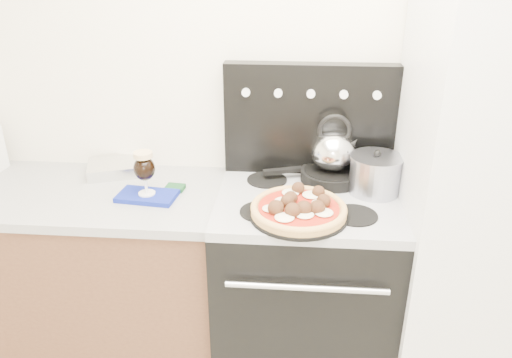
# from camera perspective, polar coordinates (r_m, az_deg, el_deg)

# --- Properties ---
(room_shell) EXTENTS (3.52, 3.01, 2.52)m
(room_shell) POSITION_cam_1_polar(r_m,az_deg,el_deg) (1.17, 3.24, -6.88)
(room_shell) COLOR beige
(room_shell) RESTS_ON ground
(base_cabinet) EXTENTS (1.45, 0.60, 0.86)m
(base_cabinet) POSITION_cam_1_polar(r_m,az_deg,el_deg) (2.60, -20.21, -10.46)
(base_cabinet) COLOR brown
(base_cabinet) RESTS_ON ground
(countertop) EXTENTS (1.48, 0.63, 0.04)m
(countertop) POSITION_cam_1_polar(r_m,az_deg,el_deg) (2.38, -21.78, -1.52)
(countertop) COLOR #A0A0A1
(countertop) RESTS_ON base_cabinet
(stove_body) EXTENTS (0.76, 0.65, 0.88)m
(stove_body) POSITION_cam_1_polar(r_m,az_deg,el_deg) (2.36, 5.41, -12.52)
(stove_body) COLOR black
(stove_body) RESTS_ON ground
(cooktop) EXTENTS (0.76, 0.65, 0.04)m
(cooktop) POSITION_cam_1_polar(r_m,az_deg,el_deg) (2.11, 5.90, -2.52)
(cooktop) COLOR #ADADB2
(cooktop) RESTS_ON stove_body
(backguard) EXTENTS (0.76, 0.08, 0.50)m
(backguard) POSITION_cam_1_polar(r_m,az_deg,el_deg) (2.26, 6.11, 6.78)
(backguard) COLOR black
(backguard) RESTS_ON cooktop
(fridge) EXTENTS (0.64, 0.68, 1.90)m
(fridge) POSITION_cam_1_polar(r_m,az_deg,el_deg) (2.20, 24.51, -2.13)
(fridge) COLOR silver
(fridge) RESTS_ON ground
(foil_sheet) EXTENTS (0.32, 0.27, 0.05)m
(foil_sheet) POSITION_cam_1_polar(r_m,az_deg,el_deg) (2.44, -15.54, 1.29)
(foil_sheet) COLOR white
(foil_sheet) RESTS_ON countertop
(oven_mitt) EXTENTS (0.26, 0.17, 0.02)m
(oven_mitt) POSITION_cam_1_polar(r_m,az_deg,el_deg) (2.17, -12.33, -1.92)
(oven_mitt) COLOR navy
(oven_mitt) RESTS_ON countertop
(beer_glass) EXTENTS (0.11, 0.11, 0.19)m
(beer_glass) POSITION_cam_1_polar(r_m,az_deg,el_deg) (2.12, -12.59, 0.68)
(beer_glass) COLOR black
(beer_glass) RESTS_ON oven_mitt
(pizza_pan) EXTENTS (0.39, 0.39, 0.01)m
(pizza_pan) POSITION_cam_1_polar(r_m,az_deg,el_deg) (1.95, 4.87, -4.07)
(pizza_pan) COLOR black
(pizza_pan) RESTS_ON cooktop
(pizza) EXTENTS (0.46, 0.46, 0.05)m
(pizza) POSITION_cam_1_polar(r_m,az_deg,el_deg) (1.93, 4.91, -3.22)
(pizza) COLOR gold
(pizza) RESTS_ON pizza_pan
(skillet) EXTENTS (0.35, 0.35, 0.05)m
(skillet) POSITION_cam_1_polar(r_m,az_deg,el_deg) (2.25, 8.61, 0.43)
(skillet) COLOR black
(skillet) RESTS_ON cooktop
(tea_kettle) EXTENTS (0.21, 0.21, 0.22)m
(tea_kettle) POSITION_cam_1_polar(r_m,az_deg,el_deg) (2.20, 8.82, 3.57)
(tea_kettle) COLOR silver
(tea_kettle) RESTS_ON skillet
(stock_pot) EXTENTS (0.24, 0.24, 0.15)m
(stock_pot) POSITION_cam_1_polar(r_m,az_deg,el_deg) (2.16, 13.44, 0.40)
(stock_pot) COLOR #A3A4B3
(stock_pot) RESTS_ON cooktop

